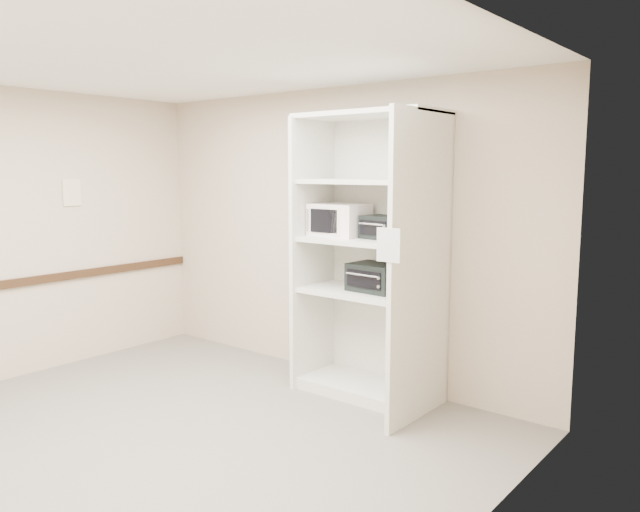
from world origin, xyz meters
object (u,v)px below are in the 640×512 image
Objects in this scene: toaster_oven_upper at (383,227)px; toaster_oven_lower at (376,277)px; microwave at (340,220)px; shelving_unit at (373,267)px.

toaster_oven_upper is 0.43m from toaster_oven_lower.
microwave reaches higher than toaster_oven_upper.
toaster_oven_lower is (0.00, 0.03, -0.09)m from shelving_unit.
toaster_oven_upper is (0.06, 0.06, 0.34)m from shelving_unit.
toaster_oven_lower is at bearing 84.37° from shelving_unit.
microwave reaches higher than toaster_oven_lower.
shelving_unit is 0.54m from microwave.
microwave is 0.44m from toaster_oven_upper.
toaster_oven_upper is at bearing 3.58° from microwave.
shelving_unit reaches higher than toaster_oven_lower.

